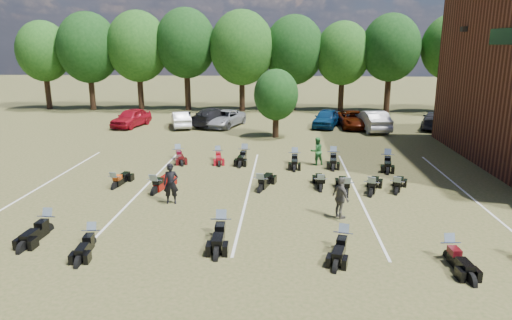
# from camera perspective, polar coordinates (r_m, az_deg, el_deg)

# --- Properties ---
(ground) EXTENTS (160.00, 160.00, 0.00)m
(ground) POSITION_cam_1_polar(r_m,az_deg,el_deg) (18.58, 7.69, -6.79)
(ground) COLOR brown
(ground) RESTS_ON ground
(car_0) EXTENTS (2.66, 4.64, 1.49)m
(car_0) POSITION_cam_1_polar(r_m,az_deg,el_deg) (38.98, -15.34, 5.12)
(car_0) COLOR maroon
(car_0) RESTS_ON ground
(car_1) EXTENTS (2.51, 4.18, 1.30)m
(car_1) POSITION_cam_1_polar(r_m,az_deg,el_deg) (37.81, -9.37, 5.03)
(car_1) COLOR silver
(car_1) RESTS_ON ground
(car_2) EXTENTS (3.61, 5.29, 1.35)m
(car_2) POSITION_cam_1_polar(r_m,az_deg,el_deg) (37.73, -4.04, 5.20)
(car_2) COLOR gray
(car_2) RESTS_ON ground
(car_3) EXTENTS (3.94, 5.49, 1.48)m
(car_3) POSITION_cam_1_polar(r_m,az_deg,el_deg) (38.22, -5.16, 5.39)
(car_3) COLOR black
(car_3) RESTS_ON ground
(car_4) EXTENTS (2.89, 4.62, 1.47)m
(car_4) POSITION_cam_1_polar(r_m,az_deg,el_deg) (37.88, 8.81, 5.19)
(car_4) COLOR navy
(car_4) RESTS_ON ground
(car_5) EXTENTS (2.32, 5.02, 1.59)m
(car_5) POSITION_cam_1_polar(r_m,az_deg,el_deg) (37.03, 14.33, 4.81)
(car_5) COLOR silver
(car_5) RESTS_ON ground
(car_6) EXTENTS (2.49, 4.91, 1.33)m
(car_6) POSITION_cam_1_polar(r_m,az_deg,el_deg) (38.06, 12.04, 4.99)
(car_6) COLOR #4E1404
(car_6) RESTS_ON ground
(car_7) EXTENTS (3.47, 5.14, 1.38)m
(car_7) POSITION_cam_1_polar(r_m,az_deg,el_deg) (39.43, 21.49, 4.66)
(car_7) COLOR #343338
(car_7) RESTS_ON ground
(person_black) EXTENTS (0.70, 0.52, 1.76)m
(person_black) POSITION_cam_1_polar(r_m,az_deg,el_deg) (19.75, -10.58, -2.92)
(person_black) COLOR black
(person_black) RESTS_ON ground
(person_green) EXTENTS (0.94, 0.86, 1.58)m
(person_green) POSITION_cam_1_polar(r_m,az_deg,el_deg) (25.84, 7.60, 1.10)
(person_green) COLOR #296F31
(person_green) RESTS_ON ground
(person_grey) EXTENTS (0.83, 1.05, 1.67)m
(person_grey) POSITION_cam_1_polar(r_m,az_deg,el_deg) (18.09, 10.52, -4.68)
(person_grey) COLOR #4F4B44
(person_grey) RESTS_ON ground
(motorcycle_0) EXTENTS (0.77, 2.23, 1.23)m
(motorcycle_0) POSITION_cam_1_polar(r_m,az_deg,el_deg) (18.45, -24.55, -8.18)
(motorcycle_0) COLOR black
(motorcycle_0) RESTS_ON ground
(motorcycle_1) EXTENTS (0.85, 2.06, 1.12)m
(motorcycle_1) POSITION_cam_1_polar(r_m,az_deg,el_deg) (16.73, -19.77, -10.01)
(motorcycle_1) COLOR black
(motorcycle_1) RESTS_ON ground
(motorcycle_2) EXTENTS (0.85, 2.39, 1.31)m
(motorcycle_2) POSITION_cam_1_polar(r_m,az_deg,el_deg) (16.53, -4.35, -9.44)
(motorcycle_2) COLOR black
(motorcycle_2) RESTS_ON ground
(motorcycle_3) EXTENTS (1.20, 2.23, 1.18)m
(motorcycle_3) POSITION_cam_1_polar(r_m,az_deg,el_deg) (15.79, 10.76, -10.86)
(motorcycle_3) COLOR black
(motorcycle_3) RESTS_ON ground
(motorcycle_5) EXTENTS (0.83, 2.14, 1.17)m
(motorcycle_5) POSITION_cam_1_polar(r_m,az_deg,el_deg) (16.07, 22.93, -11.35)
(motorcycle_5) COLOR black
(motorcycle_5) RESTS_ON ground
(motorcycle_7) EXTENTS (1.16, 2.46, 1.32)m
(motorcycle_7) POSITION_cam_1_polar(r_m,az_deg,el_deg) (21.39, -12.50, -4.13)
(motorcycle_7) COLOR maroon
(motorcycle_7) RESTS_ON ground
(motorcycle_8) EXTENTS (0.89, 2.13, 1.15)m
(motorcycle_8) POSITION_cam_1_polar(r_m,az_deg,el_deg) (22.66, -17.21, -3.40)
(motorcycle_8) COLOR black
(motorcycle_8) RESTS_ON ground
(motorcycle_9) EXTENTS (1.25, 2.38, 1.27)m
(motorcycle_9) POSITION_cam_1_polar(r_m,az_deg,el_deg) (21.21, 0.57, -3.95)
(motorcycle_9) COLOR black
(motorcycle_9) RESTS_ON ground
(motorcycle_10) EXTENTS (0.66, 2.06, 1.15)m
(motorcycle_10) POSITION_cam_1_polar(r_m,az_deg,el_deg) (21.53, 8.05, -3.80)
(motorcycle_10) COLOR black
(motorcycle_10) RESTS_ON ground
(motorcycle_11) EXTENTS (1.38, 2.40, 1.28)m
(motorcycle_11) POSITION_cam_1_polar(r_m,az_deg,el_deg) (21.28, 14.17, -4.33)
(motorcycle_11) COLOR black
(motorcycle_11) RESTS_ON ground
(motorcycle_12) EXTENTS (0.72, 2.25, 1.25)m
(motorcycle_12) POSITION_cam_1_polar(r_m,az_deg,el_deg) (20.99, 11.15, -4.42)
(motorcycle_12) COLOR black
(motorcycle_12) RESTS_ON ground
(motorcycle_13) EXTENTS (1.35, 2.21, 1.18)m
(motorcycle_13) POSITION_cam_1_polar(r_m,az_deg,el_deg) (21.86, 17.14, -4.05)
(motorcycle_13) COLOR black
(motorcycle_13) RESTS_ON ground
(motorcycle_14) EXTENTS (1.39, 2.28, 1.21)m
(motorcycle_14) POSITION_cam_1_polar(r_m,az_deg,el_deg) (27.52, -9.68, 0.15)
(motorcycle_14) COLOR #41090C
(motorcycle_14) RESTS_ON ground
(motorcycle_15) EXTENTS (1.01, 2.11, 1.13)m
(motorcycle_15) POSITION_cam_1_polar(r_m,az_deg,el_deg) (27.05, -4.77, 0.06)
(motorcycle_15) COLOR maroon
(motorcycle_15) RESTS_ON ground
(motorcycle_16) EXTENTS (0.89, 2.37, 1.30)m
(motorcycle_16) POSITION_cam_1_polar(r_m,az_deg,el_deg) (26.94, -1.46, 0.05)
(motorcycle_16) COLOR black
(motorcycle_16) RESTS_ON ground
(motorcycle_18) EXTENTS (0.96, 2.39, 1.30)m
(motorcycle_18) POSITION_cam_1_polar(r_m,az_deg,el_deg) (26.66, 9.59, -0.31)
(motorcycle_18) COLOR black
(motorcycle_18) RESTS_ON ground
(motorcycle_19) EXTENTS (0.77, 2.27, 1.25)m
(motorcycle_19) POSITION_cam_1_polar(r_m,az_deg,el_deg) (26.24, 4.84, -0.40)
(motorcycle_19) COLOR black
(motorcycle_19) RESTS_ON ground
(motorcycle_20) EXTENTS (1.20, 2.45, 1.31)m
(motorcycle_20) POSITION_cam_1_polar(r_m,az_deg,el_deg) (26.66, 16.05, -0.68)
(motorcycle_20) COLOR black
(motorcycle_20) RESTS_ON ground
(tree_line) EXTENTS (56.00, 6.00, 9.79)m
(tree_line) POSITION_cam_1_polar(r_m,az_deg,el_deg) (46.29, 4.17, 13.90)
(tree_line) COLOR black
(tree_line) RESTS_ON ground
(young_tree_midfield) EXTENTS (3.20, 3.20, 4.70)m
(young_tree_midfield) POSITION_cam_1_polar(r_m,az_deg,el_deg) (32.99, 2.51, 8.14)
(young_tree_midfield) COLOR black
(young_tree_midfield) RESTS_ON ground
(parking_lines) EXTENTS (20.10, 14.00, 0.01)m
(parking_lines) POSITION_cam_1_polar(r_m,az_deg,el_deg) (21.41, -0.91, -3.75)
(parking_lines) COLOR silver
(parking_lines) RESTS_ON ground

